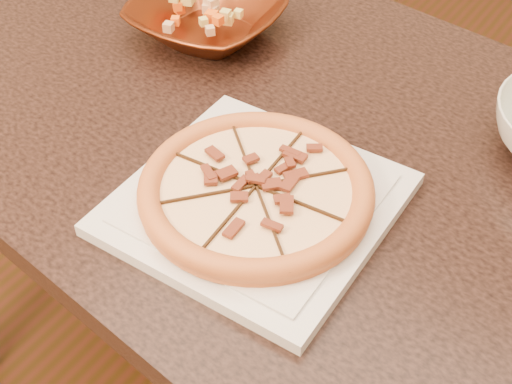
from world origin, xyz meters
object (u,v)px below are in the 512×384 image
dining_table (273,173)px  plate (256,203)px  bronze_bowl (207,19)px  pizza (256,190)px

dining_table → plate: plate is taller
dining_table → plate: 0.23m
plate → bronze_bowl: size_ratio=1.33×
dining_table → pizza: bearing=-63.6°
bronze_bowl → plate: bearing=-44.5°
pizza → plate: bearing=-15.8°
dining_table → bronze_bowl: bronze_bowl is taller
dining_table → bronze_bowl: size_ratio=5.47×
plate → bronze_bowl: (-0.31, 0.30, 0.02)m
pizza → dining_table: bearing=116.4°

